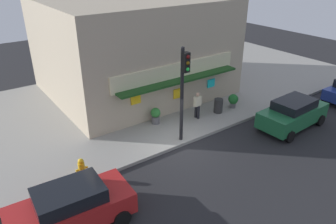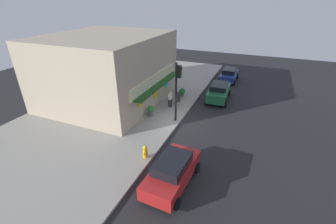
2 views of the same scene
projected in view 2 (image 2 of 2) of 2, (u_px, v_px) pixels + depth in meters
name	position (u px, v px, depth m)	size (l,w,h in m)	color
ground_plane	(179.00, 125.00, 19.31)	(57.80, 57.80, 0.00)	#232326
sidewalk	(112.00, 110.00, 21.53)	(38.53, 13.17, 0.17)	gray
corner_building	(108.00, 69.00, 22.27)	(11.34, 10.73, 6.32)	tan
traffic_light	(177.00, 85.00, 18.16)	(0.32, 0.58, 4.94)	black
fire_hydrant	(145.00, 152.00, 14.94)	(0.54, 0.30, 0.90)	gold
trash_can	(178.00, 97.00, 23.04)	(0.54, 0.54, 0.88)	#2D2D2D
pedestrian	(170.00, 98.00, 21.61)	(0.57, 0.38, 1.63)	black
potted_plant_by_doorway	(151.00, 110.00, 20.11)	(0.56, 0.56, 0.96)	#59595B
potted_plant_by_window	(182.00, 92.00, 24.02)	(0.63, 0.63, 0.90)	#59595B
parked_car_green	(219.00, 92.00, 23.59)	(4.42, 2.22, 1.70)	#1E6038
parked_car_red	(172.00, 171.00, 12.89)	(4.44, 2.29, 1.69)	#AD1E1E
parked_car_blue	(229.00, 75.00, 28.92)	(4.08, 2.00, 1.55)	navy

